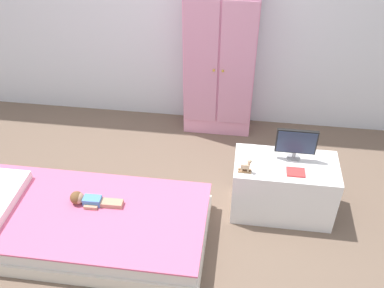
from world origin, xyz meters
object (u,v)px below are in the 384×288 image
Objects in this scene: doll at (86,199)px; book_red at (296,172)px; tv_monitor at (296,143)px; bed at (87,224)px; rocking_horse_toy at (246,166)px; wardrobe at (220,62)px; tv_stand at (283,187)px.

book_red reaches higher than doll.
tv_monitor reaches higher than book_red.
rocking_horse_toy is at bearing 16.72° from bed.
bed is 1.65m from tv_monitor.
wardrobe is 12.34× the size of rocking_horse_toy.
tv_monitor is 0.22m from book_red.
wardrobe reaches higher than tv_monitor.
doll is 1.59m from tv_monitor.
wardrobe is at bearing 122.84° from tv_monitor.
rocking_horse_toy is (-0.30, -0.13, 0.29)m from tv_stand.
book_red is (1.50, 0.28, 0.20)m from doll.
tv_monitor is at bearing -57.16° from wardrobe.
tv_stand is 5.85× the size of book_red.
doll is 3.35× the size of rocking_horse_toy.
wardrobe is (0.83, 1.54, 0.60)m from bed.
wardrobe reaches higher than tv_stand.
book_red is at bearing -86.90° from tv_monitor.
tv_monitor is (1.48, 0.54, 0.50)m from bed.
doll is 1.49m from tv_stand.
rocking_horse_toy is (1.13, 0.34, 0.41)m from bed.
bed is 1.51m from tv_stand.
tv_stand is 6.60× the size of rocking_horse_toy.
doll is at bearing -120.29° from wardrobe.
bed is at bearing -161.94° from tv_stand.
tv_stand is 0.44m from rocking_horse_toy.
wardrobe is 4.85× the size of tv_monitor.
doll is 0.51× the size of tv_stand.
wardrobe is at bearing 104.00° from rocking_horse_toy.
tv_monitor is 0.41m from rocking_horse_toy.
tv_stand is at bearing 122.12° from book_red.
bed is 1.58m from book_red.
wardrobe reaches higher than book_red.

